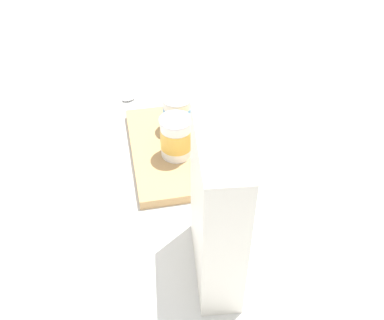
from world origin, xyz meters
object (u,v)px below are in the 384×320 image
at_px(cutting_board, 183,149).
at_px(yogurt_cup_back, 175,114).
at_px(yogurt_cup_front, 176,137).
at_px(cereal_box, 219,210).
at_px(banana_bunch, 199,131).
at_px(spoon, 138,95).

relative_size(cutting_board, yogurt_cup_back, 3.92).
bearing_deg(yogurt_cup_back, yogurt_cup_front, 171.48).
height_order(cutting_board, yogurt_cup_front, yogurt_cup_front).
xyz_separation_m(cereal_box, banana_bunch, (0.34, -0.04, -0.10)).
distance_m(yogurt_cup_back, spoon, 0.20).
distance_m(cereal_box, banana_bunch, 0.36).
relative_size(cereal_box, yogurt_cup_front, 3.06).
height_order(cutting_board, cereal_box, cereal_box).
bearing_deg(cereal_box, yogurt_cup_back, -173.01).
bearing_deg(cereal_box, yogurt_cup_front, -169.90).
height_order(yogurt_cup_back, spoon, yogurt_cup_back).
xyz_separation_m(cereal_box, yogurt_cup_front, (0.29, 0.02, -0.08)).
relative_size(cereal_box, yogurt_cup_back, 3.50).
height_order(cutting_board, yogurt_cup_back, yogurt_cup_back).
bearing_deg(spoon, banana_bunch, -152.49).
height_order(cereal_box, yogurt_cup_back, cereal_box).
bearing_deg(yogurt_cup_front, cereal_box, -175.90).
bearing_deg(cereal_box, cutting_board, -173.53).
distance_m(yogurt_cup_front, spoon, 0.29).
bearing_deg(cutting_board, yogurt_cup_back, 3.47).
bearing_deg(yogurt_cup_back, banana_bunch, -135.12).
relative_size(cereal_box, banana_bunch, 1.50).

